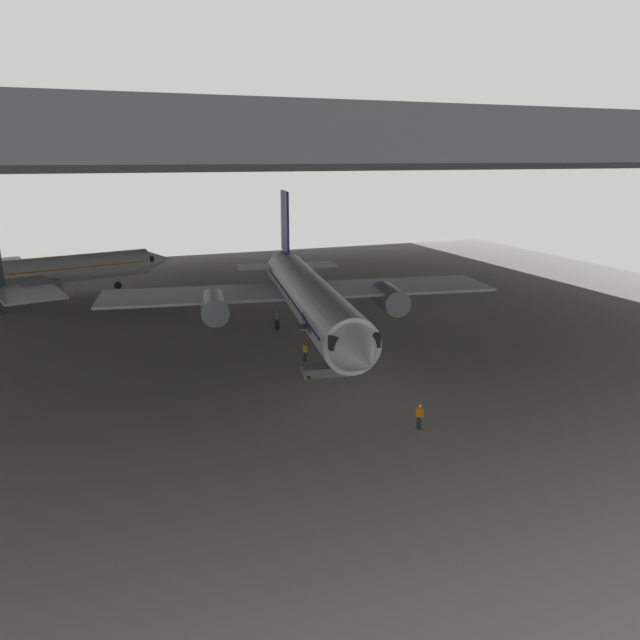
% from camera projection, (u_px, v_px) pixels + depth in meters
% --- Properties ---
extents(ground_plane, '(110.00, 110.00, 0.00)m').
position_uv_depth(ground_plane, '(320.00, 347.00, 52.88)').
color(ground_plane, gray).
extents(hangar_structure, '(121.00, 99.00, 17.13)m').
position_uv_depth(hangar_structure, '(269.00, 152.00, 60.92)').
color(hangar_structure, '#4C4F54').
rests_on(hangar_structure, ground_plane).
extents(airplane_main, '(38.98, 39.97, 12.38)m').
position_uv_depth(airplane_main, '(309.00, 296.00, 55.72)').
color(airplane_main, white).
rests_on(airplane_main, ground_plane).
extents(boarding_stairs, '(4.56, 2.13, 4.85)m').
position_uv_depth(boarding_stairs, '(327.00, 365.00, 45.90)').
color(boarding_stairs, slate).
rests_on(boarding_stairs, ground_plane).
extents(crew_worker_near_nose, '(0.35, 0.51, 1.63)m').
position_uv_depth(crew_worker_near_nose, '(419.00, 415.00, 36.64)').
color(crew_worker_near_nose, '#232838').
rests_on(crew_worker_near_nose, ground_plane).
extents(crew_worker_by_stairs, '(0.26, 0.55, 1.56)m').
position_uv_depth(crew_worker_by_stairs, '(305.00, 351.00, 48.88)').
color(crew_worker_by_stairs, '#232838').
rests_on(crew_worker_by_stairs, ground_plane).
extents(airplane_distant, '(30.48, 29.93, 9.88)m').
position_uv_depth(airplane_distant, '(43.00, 271.00, 70.43)').
color(airplane_distant, white).
rests_on(airplane_distant, ground_plane).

